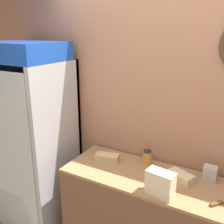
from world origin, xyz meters
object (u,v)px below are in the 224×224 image
object	(u,v)px
sandwich_stack_middle	(160,184)
napkin_dispenser	(210,173)
sandwich_stack_top	(161,176)
sandwich_stack_bottom	(160,192)
sandwich_flat_left	(107,157)
chefs_knife	(224,202)
condiment_jar	(147,157)
sandwich_flat_right	(180,176)
beverage_cooler	(38,130)

from	to	relation	value
sandwich_stack_middle	napkin_dispenser	world-z (taller)	sandwich_stack_middle
napkin_dispenser	sandwich_stack_top	bearing A→B (deg)	-124.32
sandwich_stack_bottom	sandwich_flat_left	size ratio (longest dim) A/B	0.92
sandwich_stack_bottom	napkin_dispenser	bearing A→B (deg)	55.68
sandwich_stack_bottom	chefs_knife	distance (m)	0.46
sandwich_stack_top	condiment_jar	distance (m)	0.50
sandwich_stack_bottom	condiment_jar	distance (m)	0.49
sandwich_stack_top	sandwich_flat_right	size ratio (longest dim) A/B	0.92
chefs_knife	sandwich_stack_middle	bearing A→B (deg)	-160.95
sandwich_stack_middle	chefs_knife	world-z (taller)	sandwich_stack_middle
sandwich_flat_left	condiment_jar	size ratio (longest dim) A/B	1.75
beverage_cooler	sandwich_flat_right	xyz separation A→B (m)	(1.53, 0.07, -0.14)
sandwich_flat_left	napkin_dispenser	size ratio (longest dim) A/B	1.97
beverage_cooler	sandwich_flat_right	world-z (taller)	beverage_cooler
sandwich_stack_bottom	sandwich_stack_middle	distance (m)	0.07
sandwich_stack_middle	napkin_dispenser	bearing A→B (deg)	55.68
sandwich_stack_bottom	sandwich_flat_left	xyz separation A→B (m)	(-0.63, 0.28, -0.00)
sandwich_flat_left	sandwich_flat_right	xyz separation A→B (m)	(0.70, 0.01, 0.00)
sandwich_flat_left	condiment_jar	bearing A→B (deg)	19.62
condiment_jar	beverage_cooler	bearing A→B (deg)	-171.03
sandwich_stack_top	condiment_jar	size ratio (longest dim) A/B	1.63
sandwich_stack_bottom	sandwich_flat_right	world-z (taller)	sandwich_stack_bottom
sandwich_stack_middle	condiment_jar	world-z (taller)	same
beverage_cooler	condiment_jar	world-z (taller)	beverage_cooler
chefs_knife	sandwich_stack_top	bearing A→B (deg)	-160.95
beverage_cooler	condiment_jar	xyz separation A→B (m)	(1.18, 0.19, -0.10)
sandwich_stack_middle	napkin_dispenser	distance (m)	0.51
sandwich_stack_middle	chefs_knife	distance (m)	0.47
sandwich_stack_bottom	sandwich_flat_left	world-z (taller)	sandwich_stack_bottom
sandwich_stack_bottom	sandwich_stack_top	bearing A→B (deg)	0.00
sandwich_flat_left	sandwich_flat_right	world-z (taller)	sandwich_flat_right
sandwich_stack_middle	napkin_dispenser	xyz separation A→B (m)	(0.29, 0.42, -0.04)
beverage_cooler	sandwich_stack_middle	distance (m)	1.47
sandwich_flat_right	condiment_jar	xyz separation A→B (m)	(-0.35, 0.11, 0.03)
sandwich_stack_bottom	chefs_knife	xyz separation A→B (m)	(0.44, 0.15, -0.03)
beverage_cooler	sandwich_flat_left	size ratio (longest dim) A/B	8.53
sandwich_stack_top	sandwich_flat_right	distance (m)	0.33
condiment_jar	napkin_dispenser	xyz separation A→B (m)	(0.56, 0.01, -0.01)
sandwich_stack_middle	sandwich_stack_top	distance (m)	0.07
condiment_jar	sandwich_stack_bottom	bearing A→B (deg)	-56.30
sandwich_stack_middle	condiment_jar	bearing A→B (deg)	123.70
sandwich_flat_right	chefs_knife	distance (m)	0.39
sandwich_stack_middle	sandwich_stack_top	size ratio (longest dim) A/B	1.01
sandwich_stack_bottom	sandwich_flat_right	size ratio (longest dim) A/B	0.91
beverage_cooler	sandwich_stack_middle	xyz separation A→B (m)	(1.45, -0.22, -0.07)
sandwich_stack_middle	sandwich_flat_left	size ratio (longest dim) A/B	0.94
sandwich_stack_bottom	condiment_jar	xyz separation A→B (m)	(-0.27, 0.41, 0.03)
sandwich_stack_middle	chefs_knife	xyz separation A→B (m)	(0.44, 0.15, -0.09)
sandwich_flat_left	napkin_dispenser	bearing A→B (deg)	8.62
sandwich_stack_top	condiment_jar	bearing A→B (deg)	123.70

